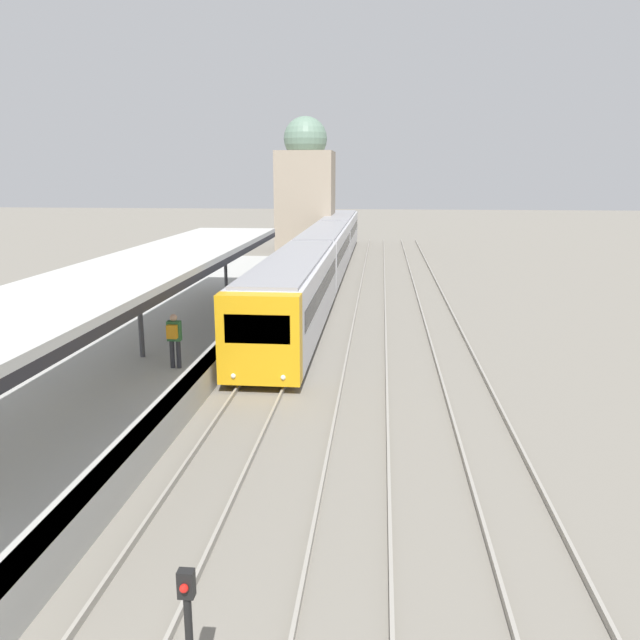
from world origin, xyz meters
TOP-DOWN VIEW (x-y plane):
  - platform_canopy at (-3.86, 14.48)m, footprint 4.00×27.67m
  - person_on_platform at (-2.46, 13.40)m, footprint 0.40×0.40m
  - train_near at (0.00, 35.93)m, footprint 2.59×44.39m
  - signal_post_near at (1.37, 2.35)m, footprint 0.20×0.21m
  - distant_domed_building at (-3.02, 51.10)m, footprint 4.85×4.85m

SIDE VIEW (x-z plane):
  - signal_post_near at x=1.37m, z-range 0.22..2.13m
  - train_near at x=0.00m, z-range 0.17..3.35m
  - person_on_platform at x=-2.46m, z-range 1.02..2.69m
  - platform_canopy at x=-3.86m, z-range 2.23..5.19m
  - distant_domed_building at x=-3.02m, z-range -0.36..11.09m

